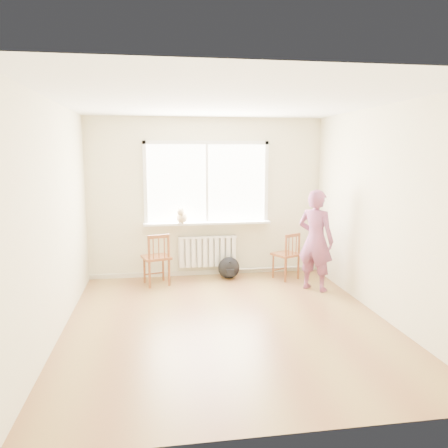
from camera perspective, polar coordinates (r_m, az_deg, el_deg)
name	(u,v)px	position (r m, az deg, el deg)	size (l,w,h in m)	color
floor	(228,322)	(5.62, 0.50, -12.74)	(4.50, 4.50, 0.00)	olive
ceiling	(228,101)	(5.25, 0.54, 15.77)	(4.50, 4.50, 0.00)	white
back_wall	(207,198)	(7.48, -2.27, 3.44)	(4.00, 0.01, 2.70)	beige
window	(207,180)	(7.43, -2.26, 5.82)	(2.12, 0.05, 1.42)	white
windowsill	(208,223)	(7.42, -2.15, 0.13)	(2.15, 0.22, 0.04)	white
radiator	(208,251)	(7.54, -2.15, -3.54)	(1.00, 0.12, 0.55)	white
heating_pipe	(277,268)	(7.89, 6.94, -5.70)	(0.04, 0.04, 1.40)	silver
baseboard	(207,272)	(7.71, -2.20, -6.31)	(4.00, 0.03, 0.08)	beige
chair_left	(157,259)	(7.08, -8.73, -4.57)	(0.51, 0.50, 0.85)	brown
chair_right	(288,256)	(7.42, 8.33, -4.14)	(0.52, 0.51, 0.80)	brown
person	(316,240)	(6.84, 11.88, -2.09)	(0.57, 0.38, 1.57)	#C14140
cat	(182,217)	(7.28, -5.55, 0.98)	(0.23, 0.41, 0.28)	beige
backpack	(229,268)	(7.43, 0.63, -5.74)	(0.37, 0.28, 0.37)	black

